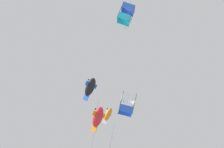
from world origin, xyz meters
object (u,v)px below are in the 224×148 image
at_px(kite_fish_low_drifter, 98,117).
at_px(kite_fish_near_right, 108,114).
at_px(kite_fish_near_left, 90,87).
at_px(kite_box_far_centre, 126,14).
at_px(kite_box_highest, 127,104).

distance_m(kite_fish_low_drifter, kite_fish_near_right, 5.11).
xyz_separation_m(kite_fish_near_left, kite_box_far_centre, (-2.43, -5.45, 4.23)).
bearing_deg(kite_fish_low_drifter, kite_fish_near_right, 28.68).
height_order(kite_fish_near_left, kite_box_far_centre, kite_box_far_centre).
xyz_separation_m(kite_fish_near_right, kite_fish_near_left, (-6.92, -3.22, 0.59)).
bearing_deg(kite_box_far_centre, kite_box_highest, -1.76).
bearing_deg(kite_fish_low_drifter, kite_box_highest, -50.76).
relative_size(kite_fish_low_drifter, kite_fish_near_right, 0.84).
height_order(kite_fish_near_right, kite_fish_near_left, kite_fish_near_left).
bearing_deg(kite_fish_near_left, kite_box_highest, -14.24).
relative_size(kite_fish_low_drifter, kite_box_highest, 3.42).
bearing_deg(kite_fish_near_left, kite_fish_low_drifter, 24.04).
bearing_deg(kite_box_highest, kite_fish_near_left, 125.39).
distance_m(kite_fish_near_left, kite_box_far_centre, 7.32).
height_order(kite_fish_low_drifter, kite_box_far_centre, kite_box_far_centre).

